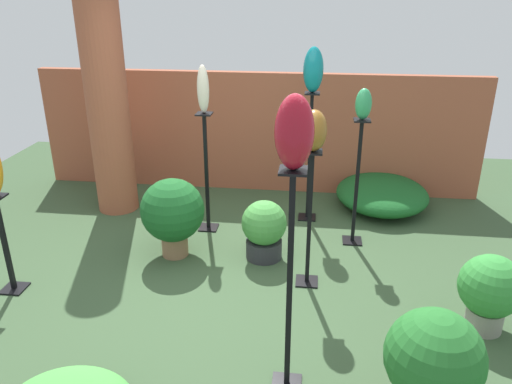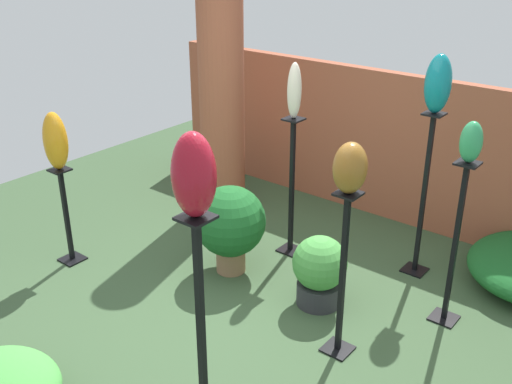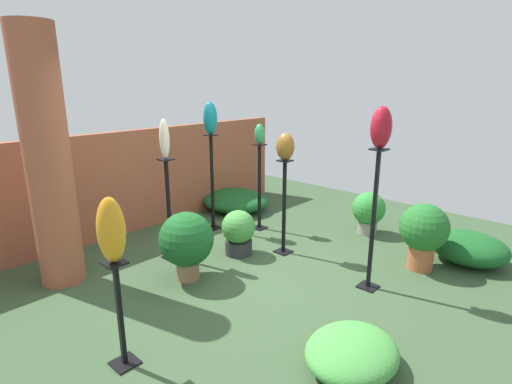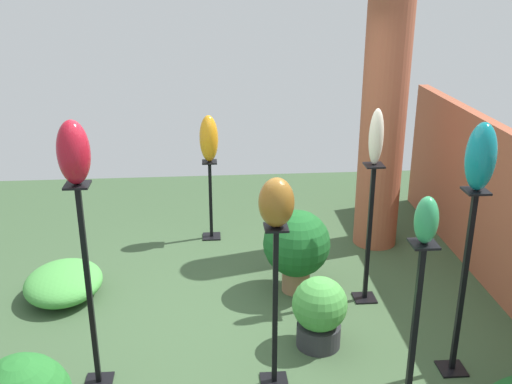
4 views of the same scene
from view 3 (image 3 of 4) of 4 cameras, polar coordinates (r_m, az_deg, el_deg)
ground_plane at (r=4.83m, az=-0.24°, el=-11.67°), size 8.00×8.00×0.00m
brick_wall_back at (r=6.32m, az=-16.17°, el=1.68°), size 5.60×0.12×1.52m
brick_pillar at (r=4.78m, az=-27.59°, el=3.96°), size 0.47×0.47×2.79m
pedestal_jade at (r=6.06m, az=0.50°, el=0.20°), size 0.20×0.20×1.32m
pedestal_amber at (r=3.45m, az=-18.79°, el=-16.89°), size 0.20×0.20×0.90m
pedestal_bronze at (r=5.21m, az=4.03°, el=-2.76°), size 0.20×0.20×1.25m
pedestal_teal at (r=6.06m, az=-6.26°, el=0.80°), size 0.20×0.20×1.46m
pedestal_ivory at (r=5.15m, az=-12.32°, el=-3.05°), size 0.20×0.20×1.30m
pedestal_ruby at (r=4.44m, az=16.36°, el=-4.70°), size 0.20×0.20×1.55m
art_vase_jade at (r=5.89m, az=0.52°, el=8.29°), size 0.16×0.14×0.30m
art_vase_amber at (r=3.13m, az=-19.98°, el=-5.15°), size 0.21×0.20×0.51m
art_vase_bronze at (r=5.01m, az=4.21°, el=6.49°), size 0.22×0.24×0.34m
art_vase_teal at (r=5.89m, az=-6.56°, el=10.42°), size 0.21×0.20×0.47m
art_vase_ivory at (r=4.93m, az=-12.95°, el=7.41°), size 0.12×0.12×0.48m
art_vase_ruby at (r=4.20m, az=17.45°, el=8.81°), size 0.22×0.21×0.43m
potted_plant_walkway_edge at (r=4.61m, az=-9.90°, el=-6.91°), size 0.62×0.62×0.80m
potted_plant_mid_left at (r=5.18m, az=22.83°, el=-5.16°), size 0.57×0.57×0.82m
potted_plant_front_right at (r=6.16m, az=15.78°, el=-2.56°), size 0.48×0.48×0.63m
potted_plant_back_center at (r=5.25m, az=-2.51°, el=-5.63°), size 0.44×0.44×0.60m
foliage_bed_east at (r=5.70m, az=28.17°, el=-7.08°), size 0.79×0.91×0.39m
foliage_bed_west at (r=7.07m, az=-3.00°, el=-1.19°), size 1.09×1.21×0.35m
foliage_bed_center at (r=3.48m, az=13.53°, el=-21.40°), size 0.82×0.70×0.29m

